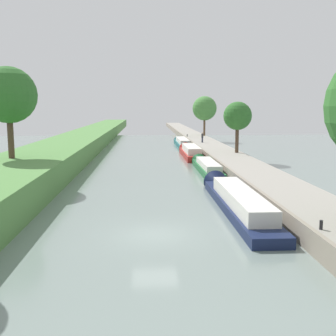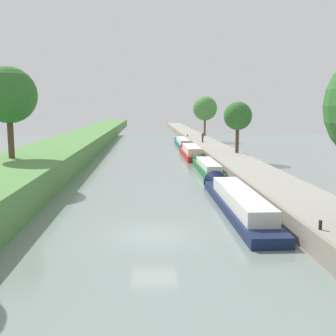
# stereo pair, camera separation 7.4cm
# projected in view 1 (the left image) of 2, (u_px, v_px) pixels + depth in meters

# --- Properties ---
(ground_plane) EXTENTS (160.00, 160.00, 0.00)m
(ground_plane) POSITION_uv_depth(u_px,v_px,m) (155.00, 234.00, 22.14)
(ground_plane) COLOR slate
(right_towpath) EXTENTS (4.47, 260.00, 1.16)m
(right_towpath) POSITION_uv_depth(u_px,v_px,m) (329.00, 221.00, 22.59)
(right_towpath) COLOR gray
(right_towpath) RESTS_ON ground_plane
(stone_quay) EXTENTS (0.25, 260.00, 1.21)m
(stone_quay) POSITION_uv_depth(u_px,v_px,m) (287.00, 222.00, 22.46)
(stone_quay) COLOR gray
(stone_quay) RESTS_ON ground_plane
(narrowboat_navy) EXTENTS (2.17, 16.69, 2.24)m
(narrowboat_navy) POSITION_uv_depth(u_px,v_px,m) (236.00, 199.00, 27.87)
(narrowboat_navy) COLOR #141E42
(narrowboat_navy) RESTS_ON ground_plane
(narrowboat_green) EXTENTS (1.85, 12.85, 1.82)m
(narrowboat_green) POSITION_uv_depth(u_px,v_px,m) (206.00, 166.00, 44.01)
(narrowboat_green) COLOR #1E6033
(narrowboat_green) RESTS_ON ground_plane
(narrowboat_red) EXTENTS (2.17, 13.79, 2.28)m
(narrowboat_red) POSITION_uv_depth(u_px,v_px,m) (190.00, 152.00, 57.27)
(narrowboat_red) COLOR maroon
(narrowboat_red) RESTS_ON ground_plane
(narrowboat_teal) EXTENTS (1.90, 15.83, 2.03)m
(narrowboat_teal) POSITION_uv_depth(u_px,v_px,m) (182.00, 143.00, 72.66)
(narrowboat_teal) COLOR #195B60
(narrowboat_teal) RESTS_ON ground_plane
(tree_rightbank_midnear) EXTENTS (3.55, 3.55, 6.42)m
(tree_rightbank_midnear) POSITION_uv_depth(u_px,v_px,m) (238.00, 116.00, 50.90)
(tree_rightbank_midnear) COLOR #4C3828
(tree_rightbank_midnear) RESTS_ON right_towpath
(tree_rightbank_midfar) EXTENTS (4.88, 4.88, 7.95)m
(tree_rightbank_midfar) POSITION_uv_depth(u_px,v_px,m) (205.00, 108.00, 81.86)
(tree_rightbank_midfar) COLOR brown
(tree_rightbank_midfar) RESTS_ON right_towpath
(tree_leftbank_downstream) EXTENTS (4.95, 4.95, 8.04)m
(tree_leftbank_downstream) POSITION_uv_depth(u_px,v_px,m) (8.00, 95.00, 35.42)
(tree_leftbank_downstream) COLOR #4C3828
(tree_leftbank_downstream) RESTS_ON left_grassy_bank
(person_walking) EXTENTS (0.34, 0.34, 1.66)m
(person_walking) POSITION_uv_depth(u_px,v_px,m) (202.00, 137.00, 66.41)
(person_walking) COLOR #282D42
(person_walking) RESTS_ON right_towpath
(mooring_bollard_near) EXTENTS (0.16, 0.16, 0.45)m
(mooring_bollard_near) POSITION_uv_depth(u_px,v_px,m) (321.00, 225.00, 19.12)
(mooring_bollard_near) COLOR black
(mooring_bollard_near) RESTS_ON right_towpath
(mooring_bollard_far) EXTENTS (0.16, 0.16, 0.45)m
(mooring_bollard_far) POSITION_uv_depth(u_px,v_px,m) (187.00, 135.00, 80.09)
(mooring_bollard_far) COLOR black
(mooring_bollard_far) RESTS_ON right_towpath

